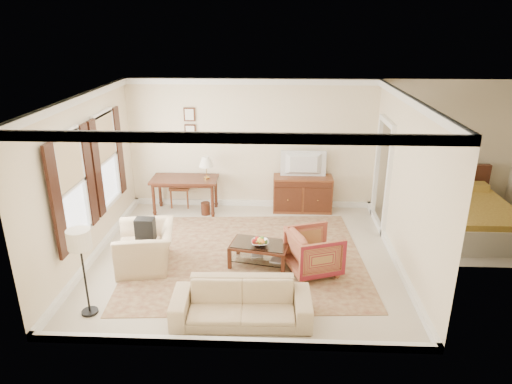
# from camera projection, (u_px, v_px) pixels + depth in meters

# --- Properties ---
(room_shell) EXTENTS (5.51, 5.01, 2.91)m
(room_shell) POSITION_uv_depth(u_px,v_px,m) (243.00, 123.00, 7.47)
(room_shell) COLOR beige
(room_shell) RESTS_ON ground
(annex_bedroom) EXTENTS (3.00, 2.70, 2.90)m
(annex_bedroom) POSITION_uv_depth(u_px,v_px,m) (472.00, 218.00, 9.11)
(annex_bedroom) COLOR beige
(annex_bedroom) RESTS_ON ground
(window_front) EXTENTS (0.12, 1.56, 1.80)m
(window_front) POSITION_uv_depth(u_px,v_px,m) (72.00, 188.00, 7.26)
(window_front) COLOR #CCB284
(window_front) RESTS_ON room_shell
(window_rear) EXTENTS (0.12, 1.56, 1.80)m
(window_rear) POSITION_uv_depth(u_px,v_px,m) (107.00, 159.00, 8.75)
(window_rear) COLOR #CCB284
(window_rear) RESTS_ON room_shell
(doorway) EXTENTS (0.10, 1.12, 2.25)m
(doorway) POSITION_uv_depth(u_px,v_px,m) (382.00, 177.00, 9.26)
(doorway) COLOR white
(doorway) RESTS_ON room_shell
(rug) EXTENTS (4.41, 3.85, 0.01)m
(rug) POSITION_uv_depth(u_px,v_px,m) (246.00, 257.00, 8.32)
(rug) COLOR maroon
(rug) RESTS_ON room_shell
(writing_desk) EXTENTS (1.45, 0.72, 0.79)m
(writing_desk) POSITION_uv_depth(u_px,v_px,m) (185.00, 183.00, 10.07)
(writing_desk) COLOR #411E12
(writing_desk) RESTS_ON room_shell
(desk_chair) EXTENTS (0.45, 0.45, 1.05)m
(desk_chair) POSITION_uv_depth(u_px,v_px,m) (180.00, 184.00, 10.46)
(desk_chair) COLOR brown
(desk_chair) RESTS_ON room_shell
(desk_lamp) EXTENTS (0.32, 0.32, 0.50)m
(desk_lamp) POSITION_uv_depth(u_px,v_px,m) (206.00, 168.00, 9.92)
(desk_lamp) COLOR silver
(desk_lamp) RESTS_ON writing_desk
(framed_prints) EXTENTS (0.25, 0.04, 0.68)m
(framed_prints) POSITION_uv_depth(u_px,v_px,m) (190.00, 123.00, 10.03)
(framed_prints) COLOR #411E12
(framed_prints) RESTS_ON room_shell
(sideboard) EXTENTS (1.30, 0.50, 0.80)m
(sideboard) POSITION_uv_depth(u_px,v_px,m) (302.00, 194.00, 10.23)
(sideboard) COLOR brown
(sideboard) RESTS_ON room_shell
(tv) EXTENTS (0.95, 0.55, 0.12)m
(tv) POSITION_uv_depth(u_px,v_px,m) (304.00, 156.00, 9.90)
(tv) COLOR black
(tv) RESTS_ON sideboard
(coffee_table) EXTENTS (1.10, 0.78, 0.42)m
(coffee_table) POSITION_uv_depth(u_px,v_px,m) (260.00, 249.00, 7.94)
(coffee_table) COLOR #411E12
(coffee_table) RESTS_ON room_shell
(fruit_bowl) EXTENTS (0.42, 0.42, 0.10)m
(fruit_bowl) POSITION_uv_depth(u_px,v_px,m) (260.00, 242.00, 7.83)
(fruit_bowl) COLOR silver
(fruit_bowl) RESTS_ON coffee_table
(book_a) EXTENTS (0.28, 0.06, 0.38)m
(book_a) POSITION_uv_depth(u_px,v_px,m) (251.00, 254.00, 8.09)
(book_a) COLOR brown
(book_a) RESTS_ON coffee_table
(book_b) EXTENTS (0.27, 0.11, 0.38)m
(book_b) POSITION_uv_depth(u_px,v_px,m) (272.00, 258.00, 7.95)
(book_b) COLOR brown
(book_b) RESTS_ON coffee_table
(striped_armchair) EXTENTS (0.98, 1.01, 0.83)m
(striped_armchair) POSITION_uv_depth(u_px,v_px,m) (314.00, 250.00, 7.70)
(striped_armchair) COLOR maroon
(striped_armchair) RESTS_ON room_shell
(club_armchair) EXTENTS (0.90, 1.21, 0.96)m
(club_armchair) POSITION_uv_depth(u_px,v_px,m) (145.00, 241.00, 7.87)
(club_armchair) COLOR #CEB58B
(club_armchair) RESTS_ON room_shell
(backpack) EXTENTS (0.23, 0.32, 0.40)m
(backpack) POSITION_uv_depth(u_px,v_px,m) (145.00, 228.00, 7.79)
(backpack) COLOR black
(backpack) RESTS_ON club_armchair
(sofa) EXTENTS (1.99, 0.64, 0.77)m
(sofa) POSITION_uv_depth(u_px,v_px,m) (241.00, 297.00, 6.44)
(sofa) COLOR #CEB58B
(sofa) RESTS_ON room_shell
(floor_lamp) EXTENTS (0.33, 0.33, 1.35)m
(floor_lamp) POSITION_uv_depth(u_px,v_px,m) (80.00, 246.00, 6.34)
(floor_lamp) COLOR black
(floor_lamp) RESTS_ON room_shell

